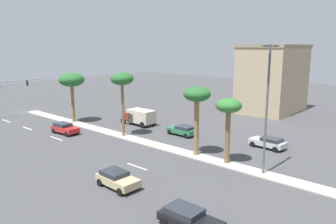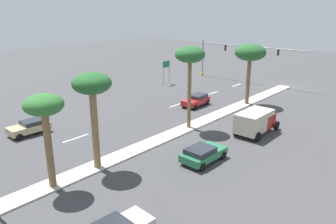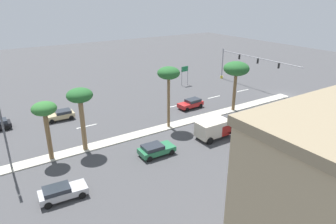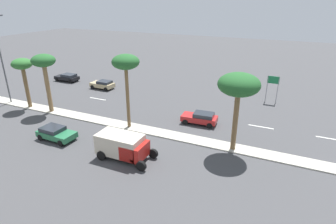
{
  "view_description": "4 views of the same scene",
  "coord_description": "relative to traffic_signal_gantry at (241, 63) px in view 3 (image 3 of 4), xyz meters",
  "views": [
    {
      "loc": [
        26.77,
        56.17,
        11.5
      ],
      "look_at": [
        -1.53,
        31.13,
        3.89
      ],
      "focal_mm": 34.87,
      "sensor_mm": 36.0,
      "label": 1
    },
    {
      "loc": [
        -19.37,
        49.88,
        11.76
      ],
      "look_at": [
        1.21,
        26.44,
        1.87
      ],
      "focal_mm": 35.16,
      "sensor_mm": 36.0,
      "label": 2
    },
    {
      "loc": [
        -31.46,
        45.24,
        16.88
      ],
      "look_at": [
        -1.39,
        25.64,
        2.82
      ],
      "focal_mm": 32.37,
      "sensor_mm": 36.0,
      "label": 3
    },
    {
      "loc": [
        -24.54,
        8.73,
        13.78
      ],
      "look_at": [
        2.55,
        21.04,
        1.51
      ],
      "focal_mm": 30.01,
      "sensor_mm": 36.0,
      "label": 4
    }
  ],
  "objects": [
    {
      "name": "ground_plane",
      "position": [
        -9.74,
        28.73,
        -4.27
      ],
      "size": [
        160.0,
        160.0,
        0.0
      ],
      "primitive_type": "plane",
      "color": "#424244"
    },
    {
      "name": "median_curb",
      "position": [
        -9.74,
        37.31,
        -4.21
      ],
      "size": [
        1.8,
        77.19,
        0.12
      ],
      "primitive_type": "cube",
      "color": "#B7B2A3",
      "rests_on": "ground"
    },
    {
      "name": "lane_stripe_inboard",
      "position": [
        -3.5,
        2.71,
        -4.27
      ],
      "size": [
        0.2,
        2.8,
        0.01
      ],
      "primitive_type": "cube",
      "color": "silver",
      "rests_on": "ground"
    },
    {
      "name": "lane_stripe_center",
      "position": [
        -3.5,
        9.75,
        -4.27
      ],
      "size": [
        0.2,
        2.8,
        0.01
      ],
      "primitive_type": "cube",
      "color": "silver",
      "rests_on": "ground"
    },
    {
      "name": "lane_stripe_rear",
      "position": [
        -3.5,
        17.71,
        -4.27
      ],
      "size": [
        0.2,
        2.8,
        0.01
      ],
      "primitive_type": "cube",
      "color": "silver",
      "rests_on": "ground"
    },
    {
      "name": "lane_stripe_outboard",
      "position": [
        -3.5,
        32.66,
        -4.27
      ],
      "size": [
        0.2,
        2.8,
        0.01
      ],
      "primitive_type": "cube",
      "color": "silver",
      "rests_on": "ground"
    },
    {
      "name": "traffic_signal_gantry",
      "position": [
        0.0,
        0.0,
        0.0
      ],
      "size": [
        18.8,
        0.53,
        6.36
      ],
      "color": "gray",
      "rests_on": "ground"
    },
    {
      "name": "directional_road_sign",
      "position": [
        5.43,
        9.66,
        -1.54
      ],
      "size": [
        0.1,
        1.56,
        3.75
      ],
      "color": "gray",
      "rests_on": "ground"
    },
    {
      "name": "palm_tree_outboard",
      "position": [
        -10.01,
        11.59,
        2.17
      ],
      "size": [
        3.79,
        3.79,
        7.52
      ],
      "color": "brown",
      "rests_on": "median_curb"
    },
    {
      "name": "palm_tree_far",
      "position": [
        -9.81,
        23.4,
        2.98
      ],
      "size": [
        2.91,
        2.91,
        8.19
      ],
      "color": "brown",
      "rests_on": "median_curb"
    },
    {
      "name": "palm_tree_rear",
      "position": [
        -9.96,
        35.0,
        1.98
      ],
      "size": [
        2.84,
        2.84,
        7.32
      ],
      "color": "olive",
      "rests_on": "median_curb"
    },
    {
      "name": "palm_tree_leading",
      "position": [
        -10.0,
        38.78,
        1.26
      ],
      "size": [
        2.55,
        2.55,
        6.49
      ],
      "color": "brown",
      "rests_on": "median_curb"
    },
    {
      "name": "sedan_silver_right",
      "position": [
        -17.58,
        39.68,
        -3.57
      ],
      "size": [
        2.13,
        4.18,
        1.28
      ],
      "color": "#B2B2B7",
      "rests_on": "ground"
    },
    {
      "name": "sedan_green_rear",
      "position": [
        -15.42,
        28.78,
        -3.56
      ],
      "size": [
        2.15,
        4.05,
        1.31
      ],
      "color": "#287047",
      "rests_on": "ground"
    },
    {
      "name": "sedan_tan_leading",
      "position": [
        0.82,
        34.91,
        -3.54
      ],
      "size": [
        2.04,
        3.87,
        1.34
      ],
      "color": "tan",
      "rests_on": "ground"
    },
    {
      "name": "sedan_red_mid",
      "position": [
        -5.54,
        16.37,
        -3.52
      ],
      "size": [
        2.13,
        4.19,
        1.39
      ],
      "color": "red",
      "rests_on": "ground"
    },
    {
      "name": "box_truck",
      "position": [
        -15.65,
        20.29,
        -2.99
      ],
      "size": [
        2.51,
        5.31,
        2.31
      ],
      "color": "#B21E19",
      "rests_on": "ground"
    }
  ]
}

